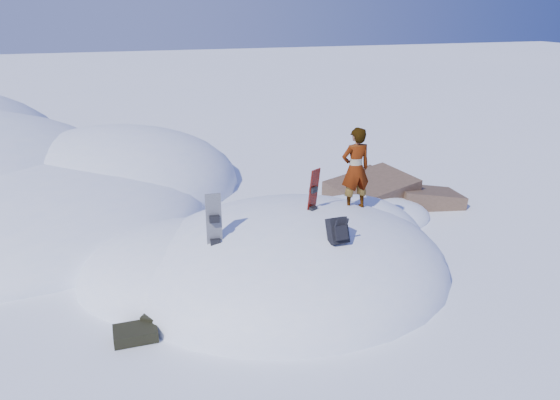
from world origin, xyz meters
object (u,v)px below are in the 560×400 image
object	(u,v)px
snowboard_red	(312,201)
backpack	(338,231)
snowboard_dark	(215,233)
person	(356,169)

from	to	relation	value
snowboard_red	backpack	bearing A→B (deg)	-122.31
snowboard_red	snowboard_dark	world-z (taller)	snowboard_red
snowboard_red	person	size ratio (longest dim) A/B	0.79
snowboard_dark	person	size ratio (longest dim) A/B	0.87
snowboard_dark	person	bearing A→B (deg)	18.34
snowboard_red	snowboard_dark	bearing A→B (deg)	161.42
backpack	snowboard_dark	bearing A→B (deg)	156.84
snowboard_dark	person	world-z (taller)	person
backpack	person	world-z (taller)	person
snowboard_dark	backpack	size ratio (longest dim) A/B	2.70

